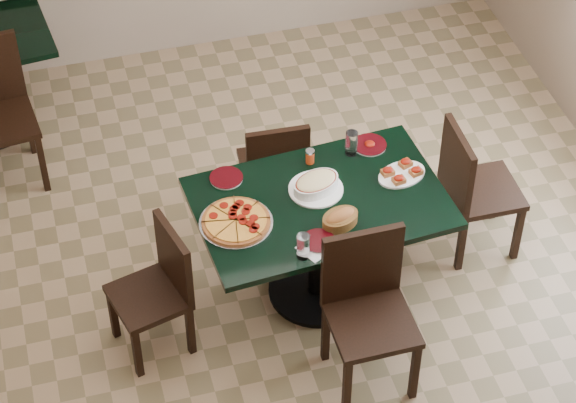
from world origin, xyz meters
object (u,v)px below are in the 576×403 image
object	(u,v)px
chair_far	(275,166)
pepperoni_pizza	(236,222)
chair_near	(367,302)
lasagna_casserole	(316,184)
bruschetta_platter	(402,173)
chair_left	(160,284)
chair_right	(471,184)
bread_basket	(340,218)
main_table	(320,224)

from	to	relation	value
chair_far	pepperoni_pizza	xyz separation A→B (m)	(-0.40, -0.71, 0.31)
chair_near	pepperoni_pizza	xyz separation A→B (m)	(-0.58, 0.54, 0.23)
lasagna_casserole	bruschetta_platter	size ratio (longest dim) A/B	0.95
pepperoni_pizza	bruschetta_platter	distance (m)	1.00
pepperoni_pizza	chair_far	bearing A→B (deg)	60.37
chair_near	pepperoni_pizza	size ratio (longest dim) A/B	2.35
chair_left	pepperoni_pizza	bearing A→B (deg)	83.03
chair_right	bruschetta_platter	distance (m)	0.55
chair_left	bread_basket	xyz separation A→B (m)	(1.00, -0.09, 0.33)
chair_right	chair_left	size ratio (longest dim) A/B	1.10
chair_right	lasagna_casserole	distance (m)	1.02
chair_left	bruschetta_platter	distance (m)	1.50
chair_right	pepperoni_pizza	bearing A→B (deg)	98.13
pepperoni_pizza	bread_basket	distance (m)	0.56
chair_left	lasagna_casserole	size ratio (longest dim) A/B	2.56
chair_far	lasagna_casserole	size ratio (longest dim) A/B	2.55
chair_far	pepperoni_pizza	bearing A→B (deg)	63.17
main_table	chair_left	xyz separation A→B (m)	(-0.95, -0.12, -0.11)
main_table	pepperoni_pizza	distance (m)	0.53
pepperoni_pizza	lasagna_casserole	bearing A→B (deg)	16.07
chair_near	pepperoni_pizza	world-z (taller)	chair_near
chair_near	bruschetta_platter	size ratio (longest dim) A/B	2.80
bread_basket	lasagna_casserole	bearing A→B (deg)	80.15
bread_basket	bruschetta_platter	bearing A→B (deg)	11.54
chair_left	bread_basket	world-z (taller)	bread_basket
pepperoni_pizza	main_table	bearing A→B (deg)	6.25
chair_right	pepperoni_pizza	xyz separation A→B (m)	(-1.47, -0.19, 0.26)
chair_near	chair_left	distance (m)	1.14
lasagna_casserole	pepperoni_pizza	bearing A→B (deg)	176.40
chair_right	lasagna_casserole	size ratio (longest dim) A/B	2.82
chair_far	chair_right	world-z (taller)	chair_right
chair_right	main_table	bearing A→B (deg)	98.66
chair_far	chair_right	bearing A→B (deg)	156.84
main_table	chair_far	size ratio (longest dim) A/B	1.76
chair_right	bruschetta_platter	world-z (taller)	chair_right
chair_near	chair_left	bearing A→B (deg)	154.57
chair_right	bread_basket	size ratio (longest dim) A/B	3.64
chair_right	lasagna_casserole	xyz separation A→B (m)	(-0.98, -0.05, 0.29)
pepperoni_pizza	lasagna_casserole	size ratio (longest dim) A/B	1.25
chair_near	lasagna_casserole	xyz separation A→B (m)	(-0.09, 0.68, 0.26)
main_table	bruschetta_platter	size ratio (longest dim) A/B	4.26
chair_near	chair_right	xyz separation A→B (m)	(0.89, 0.73, -0.02)
main_table	chair_right	distance (m)	0.99
main_table	bruschetta_platter	distance (m)	0.55
chair_far	chair_right	size ratio (longest dim) A/B	0.90
chair_right	pepperoni_pizza	size ratio (longest dim) A/B	2.25
chair_far	bread_basket	size ratio (longest dim) A/B	3.28
chair_near	bread_basket	size ratio (longest dim) A/B	3.79
chair_right	chair_far	bearing A→B (deg)	64.85
main_table	bread_basket	size ratio (longest dim) A/B	5.78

